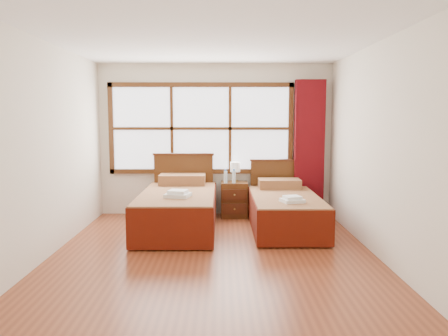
{
  "coord_description": "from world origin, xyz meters",
  "views": [
    {
      "loc": [
        0.1,
        -5.32,
        1.69
      ],
      "look_at": [
        0.14,
        0.7,
        0.99
      ],
      "focal_mm": 35.0,
      "sensor_mm": 36.0,
      "label": 1
    }
  ],
  "objects": [
    {
      "name": "ceiling",
      "position": [
        0.0,
        0.0,
        2.6
      ],
      "size": [
        4.5,
        4.5,
        0.0
      ],
      "primitive_type": "plane",
      "rotation": [
        3.14,
        0.0,
        0.0
      ],
      "color": "white",
      "rests_on": "wall_back"
    },
    {
      "name": "bed_right",
      "position": [
        1.06,
        1.2,
        0.3
      ],
      "size": [
        1.01,
        2.03,
        0.98
      ],
      "color": "#421E0D",
      "rests_on": "floor"
    },
    {
      "name": "wall_right",
      "position": [
        2.0,
        0.0,
        1.3
      ],
      "size": [
        0.0,
        4.5,
        4.5
      ],
      "primitive_type": "plane",
      "rotation": [
        1.57,
        0.0,
        -1.57
      ],
      "color": "silver",
      "rests_on": "floor"
    },
    {
      "name": "window",
      "position": [
        -0.25,
        2.21,
        1.5
      ],
      "size": [
        3.16,
        0.06,
        1.56
      ],
      "color": "white",
      "rests_on": "wall_back"
    },
    {
      "name": "towels_right",
      "position": [
        1.09,
        0.63,
        0.56
      ],
      "size": [
        0.35,
        0.33,
        0.09
      ],
      "rotation": [
        0.0,
        0.0,
        0.29
      ],
      "color": "white",
      "rests_on": "bed_right"
    },
    {
      "name": "bed_left",
      "position": [
        -0.55,
        1.2,
        0.33
      ],
      "size": [
        1.11,
        2.15,
        1.08
      ],
      "color": "#421E0D",
      "rests_on": "floor"
    },
    {
      "name": "wall_back",
      "position": [
        0.0,
        2.25,
        1.3
      ],
      "size": [
        4.0,
        0.0,
        4.0
      ],
      "primitive_type": "plane",
      "rotation": [
        1.57,
        0.0,
        0.0
      ],
      "color": "silver",
      "rests_on": "floor"
    },
    {
      "name": "lamp",
      "position": [
        0.34,
        2.12,
        0.83
      ],
      "size": [
        0.17,
        0.17,
        0.33
      ],
      "color": "#B7923A",
      "rests_on": "nightstand"
    },
    {
      "name": "bottle_near",
      "position": [
        0.17,
        1.92,
        0.7
      ],
      "size": [
        0.06,
        0.06,
        0.23
      ],
      "color": "silver",
      "rests_on": "nightstand"
    },
    {
      "name": "towels_left",
      "position": [
        -0.51,
        0.73,
        0.62
      ],
      "size": [
        0.39,
        0.36,
        0.1
      ],
      "rotation": [
        0.0,
        0.0,
        -0.23
      ],
      "color": "white",
      "rests_on": "bed_left"
    },
    {
      "name": "bottle_far",
      "position": [
        0.31,
        1.9,
        0.71
      ],
      "size": [
        0.06,
        0.06,
        0.24
      ],
      "color": "silver",
      "rests_on": "nightstand"
    },
    {
      "name": "nightstand",
      "position": [
        0.32,
        1.99,
        0.3
      ],
      "size": [
        0.45,
        0.44,
        0.6
      ],
      "color": "#492710",
      "rests_on": "floor"
    },
    {
      "name": "curtain",
      "position": [
        1.6,
        2.11,
        1.17
      ],
      "size": [
        0.5,
        0.16,
        2.3
      ],
      "primitive_type": "cube",
      "color": "#5D090E",
      "rests_on": "wall_back"
    },
    {
      "name": "wall_left",
      "position": [
        -2.0,
        0.0,
        1.3
      ],
      "size": [
        0.0,
        4.5,
        4.5
      ],
      "primitive_type": "plane",
      "rotation": [
        1.57,
        0.0,
        1.57
      ],
      "color": "silver",
      "rests_on": "floor"
    },
    {
      "name": "floor",
      "position": [
        0.0,
        0.0,
        0.0
      ],
      "size": [
        4.5,
        4.5,
        0.0
      ],
      "primitive_type": "plane",
      "color": "brown",
      "rests_on": "ground"
    }
  ]
}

